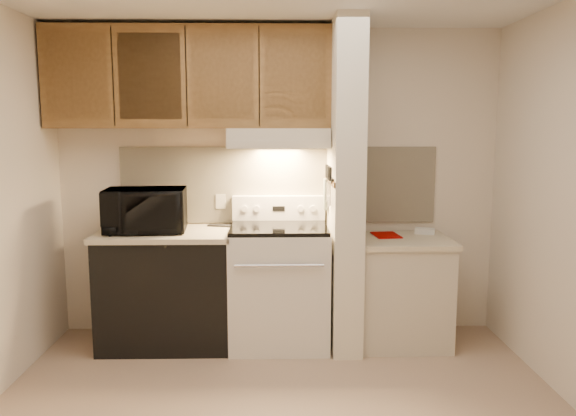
{
  "coord_description": "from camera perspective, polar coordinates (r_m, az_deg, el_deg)",
  "views": [
    {
      "loc": [
        -0.02,
        -3.14,
        1.71
      ],
      "look_at": [
        0.06,
        0.75,
        1.15
      ],
      "focal_mm": 35.0,
      "sensor_mm": 36.0,
      "label": 1
    }
  ],
  "objects": [
    {
      "name": "floor",
      "position": [
        3.57,
        -0.79,
        -20.36
      ],
      "size": [
        3.6,
        3.6,
        0.0
      ],
      "primitive_type": "plane",
      "color": "tan",
      "rests_on": "ground"
    },
    {
      "name": "wall_back",
      "position": [
        4.66,
        -0.96,
        2.55
      ],
      "size": [
        3.6,
        2.5,
        0.02
      ],
      "primitive_type": "cube",
      "rotation": [
        1.57,
        0.0,
        0.0
      ],
      "color": "beige",
      "rests_on": "floor"
    },
    {
      "name": "backsplash",
      "position": [
        4.65,
        -0.96,
        2.36
      ],
      "size": [
        2.6,
        0.02,
        0.63
      ],
      "primitive_type": "cube",
      "color": "beige",
      "rests_on": "wall_back"
    },
    {
      "name": "range_body",
      "position": [
        4.47,
        -0.92,
        -8.02
      ],
      "size": [
        0.76,
        0.65,
        0.92
      ],
      "primitive_type": "cube",
      "color": "silver",
      "rests_on": "floor"
    },
    {
      "name": "oven_window",
      "position": [
        4.15,
        -0.9,
        -8.7
      ],
      "size": [
        0.5,
        0.01,
        0.3
      ],
      "primitive_type": "cube",
      "color": "black",
      "rests_on": "range_body"
    },
    {
      "name": "oven_handle",
      "position": [
        4.06,
        -0.9,
        -5.89
      ],
      "size": [
        0.65,
        0.02,
        0.02
      ],
      "primitive_type": "cylinder",
      "rotation": [
        0.0,
        1.57,
        0.0
      ],
      "color": "silver",
      "rests_on": "range_body"
    },
    {
      "name": "cooktop",
      "position": [
        4.36,
        -0.93,
        -2.01
      ],
      "size": [
        0.74,
        0.64,
        0.03
      ],
      "primitive_type": "cube",
      "color": "black",
      "rests_on": "range_body"
    },
    {
      "name": "range_backguard",
      "position": [
        4.62,
        -0.95,
        0.01
      ],
      "size": [
        0.76,
        0.08,
        0.2
      ],
      "primitive_type": "cube",
      "color": "silver",
      "rests_on": "range_body"
    },
    {
      "name": "range_display",
      "position": [
        4.58,
        -0.95,
        -0.06
      ],
      "size": [
        0.1,
        0.01,
        0.04
      ],
      "primitive_type": "cube",
      "color": "black",
      "rests_on": "range_backguard"
    },
    {
      "name": "range_knob_left_outer",
      "position": [
        4.59,
        -4.45,
        -0.08
      ],
      "size": [
        0.05,
        0.02,
        0.05
      ],
      "primitive_type": "cylinder",
      "rotation": [
        1.57,
        0.0,
        0.0
      ],
      "color": "silver",
      "rests_on": "range_backguard"
    },
    {
      "name": "range_knob_left_inner",
      "position": [
        4.58,
        -3.2,
        -0.07
      ],
      "size": [
        0.05,
        0.02,
        0.05
      ],
      "primitive_type": "cylinder",
      "rotation": [
        1.57,
        0.0,
        0.0
      ],
      "color": "silver",
      "rests_on": "range_backguard"
    },
    {
      "name": "range_knob_right_inner",
      "position": [
        4.58,
        1.3,
        -0.06
      ],
      "size": [
        0.05,
        0.02,
        0.05
      ],
      "primitive_type": "cylinder",
      "rotation": [
        1.57,
        0.0,
        0.0
      ],
      "color": "silver",
      "rests_on": "range_backguard"
    },
    {
      "name": "range_knob_right_outer",
      "position": [
        4.59,
        2.55,
        -0.05
      ],
      "size": [
        0.05,
        0.02,
        0.05
      ],
      "primitive_type": "cylinder",
      "rotation": [
        1.57,
        0.0,
        0.0
      ],
      "color": "silver",
      "rests_on": "range_backguard"
    },
    {
      "name": "dishwasher_front",
      "position": [
        4.57,
        -12.14,
        -8.17
      ],
      "size": [
        1.0,
        0.63,
        0.87
      ],
      "primitive_type": "cube",
      "color": "black",
      "rests_on": "floor"
    },
    {
      "name": "left_countertop",
      "position": [
        4.46,
        -12.31,
        -2.56
      ],
      "size": [
        1.04,
        0.67,
        0.04
      ],
      "primitive_type": "cube",
      "color": "beige",
      "rests_on": "dishwasher_front"
    },
    {
      "name": "spoon_rest",
      "position": [
        4.59,
        -6.95,
        -1.78
      ],
      "size": [
        0.2,
        0.11,
        0.01
      ],
      "primitive_type": "cube",
      "rotation": [
        0.0,
        0.0,
        -0.27
      ],
      "color": "black",
      "rests_on": "left_countertop"
    },
    {
      "name": "teal_jar",
      "position": [
        4.42,
        -16.47,
        -1.91
      ],
      "size": [
        0.09,
        0.09,
        0.09
      ],
      "primitive_type": "cylinder",
      "rotation": [
        0.0,
        0.0,
        0.06
      ],
      "color": "#1C5E51",
      "rests_on": "left_countertop"
    },
    {
      "name": "outlet",
      "position": [
        4.68,
        -6.85,
        0.66
      ],
      "size": [
        0.08,
        0.01,
        0.12
      ],
      "primitive_type": "cube",
      "color": "beige",
      "rests_on": "backsplash"
    },
    {
      "name": "microwave",
      "position": [
        4.44,
        -14.27,
        -0.22
      ],
      "size": [
        0.64,
        0.46,
        0.33
      ],
      "primitive_type": "imported",
      "rotation": [
        0.0,
        0.0,
        0.09
      ],
      "color": "black",
      "rests_on": "left_countertop"
    },
    {
      "name": "partition_pillar",
      "position": [
        4.34,
        5.8,
        2.1
      ],
      "size": [
        0.22,
        0.7,
        2.5
      ],
      "primitive_type": "cube",
      "color": "silver",
      "rests_on": "floor"
    },
    {
      "name": "pillar_trim",
      "position": [
        4.33,
        4.29,
        2.76
      ],
      "size": [
        0.01,
        0.7,
        0.04
      ],
      "primitive_type": "cube",
      "color": "brown",
      "rests_on": "partition_pillar"
    },
    {
      "name": "knife_strip",
      "position": [
        4.28,
        4.27,
        2.97
      ],
      "size": [
        0.02,
        0.42,
        0.04
      ],
      "primitive_type": "cube",
      "color": "black",
      "rests_on": "partition_pillar"
    },
    {
      "name": "knife_blade_a",
      "position": [
        4.12,
        4.32,
        1.37
      ],
      "size": [
        0.01,
        0.03,
        0.16
      ],
      "primitive_type": "cube",
      "color": "silver",
      "rests_on": "knife_strip"
    },
    {
      "name": "knife_handle_a",
      "position": [
        4.11,
        4.33,
        3.46
      ],
      "size": [
        0.02,
        0.02,
        0.1
      ],
      "primitive_type": "cylinder",
      "color": "black",
      "rests_on": "knife_strip"
    },
    {
      "name": "knife_blade_b",
      "position": [
        4.21,
        4.19,
        1.38
      ],
      "size": [
        0.01,
        0.04,
        0.18
      ],
      "primitive_type": "cube",
      "color": "silver",
      "rests_on": "knife_strip"
    },
    {
      "name": "knife_handle_b",
      "position": [
        4.2,
        4.21,
        3.56
      ],
      "size": [
        0.02,
        0.02,
        0.1
      ],
      "primitive_type": "cylinder",
      "color": "black",
      "rests_on": "knife_strip"
    },
    {
      "name": "knife_blade_c",
      "position": [
        4.28,
        4.11,
        1.36
      ],
      "size": [
        0.01,
        0.04,
        0.2
      ],
      "primitive_type": "cube",
      "color": "silver",
      "rests_on": "knife_strip"
    },
    {
      "name": "knife_handle_c",
      "position": [
        4.26,
        4.14,
        3.62
      ],
      "size": [
        0.02,
        0.02,
        0.1
      ],
      "primitive_type": "cylinder",
      "color": "black",
      "rests_on": "knife_strip"
    },
    {
      "name": "knife_blade_d",
      "position": [
        4.36,
        4.0,
        1.76
      ],
      "size": [
        0.01,
        0.04,
        0.16
      ],
      "primitive_type": "cube",
      "color": "silver",
      "rests_on": "knife_strip"
    },
    {
      "name": "knife_handle_d",
      "position": [
        4.35,
        4.02,
        3.72
      ],
      "size": [
        0.02,
        0.02,
        0.1
      ],
      "primitive_type": "cylinder",
      "color": "black",
      "rests_on": "knife_strip"
    },
    {
      "name": "knife_blade_e",
      "position": [
        4.44,
        3.91,
        1.74
      ],
      "size": [
        0.01,
        0.04,
        0.18
      ],
      "primitive_type": "cube",
      "color": "silver",
      "rests_on": "knife_strip"
    },
    {
      "name": "knife_handle_e",
      "position": [
        4.42,
        3.94,
        3.79
      ],
      "size": [
        0.02,
        0.02,
        0.1
      ],
      "primitive_type": "cylinder",
      "color": "black",
      "rests_on": "knife_strip"
    },
    {
      "name": "oven_mitt",
      "position": [
        4.51,
        3.86,
        1.42
      ],
      "size": [
        0.03,
        0.1,
        0.25
      ],
      "primitive_type": "cube",
      "color": "slate",
      "rests_on": "partition_pillar"
    },
    {
      "name": "right_cab_base",
      "position": [
        4.59,
        11.42,
        -8.47
      ],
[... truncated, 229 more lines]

